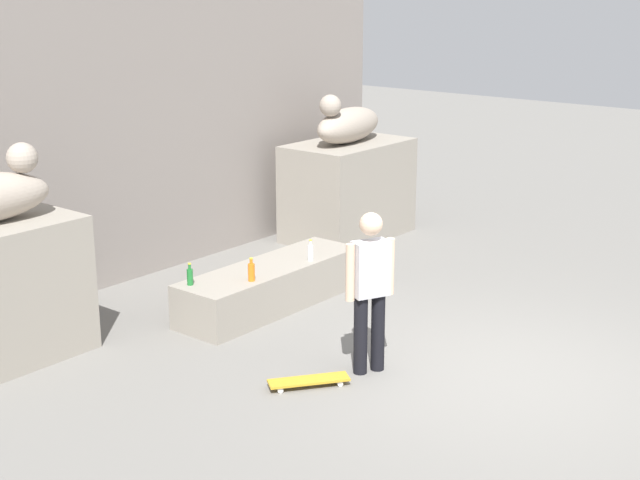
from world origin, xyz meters
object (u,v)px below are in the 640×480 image
Objects in this scene: bottle_clear at (311,252)px; bottle_green at (190,276)px; skater at (370,285)px; bottle_orange at (251,272)px; statue_reclining_right at (347,124)px; skateboard at (309,380)px.

bottle_green is at bearing 163.54° from bottle_clear.
skater reaches higher than bottle_orange.
bottle_green is (-0.33, 2.26, -0.29)m from skater.
skater is 1.85m from bottle_orange.
bottle_orange is at bearing -39.12° from bottle_green.
bottle_orange is at bearing 108.24° from skater.
statue_reclining_right is 6.47× the size of bottle_green.
skater is 2.19× the size of skateboard.
bottle_clear is (1.24, 1.80, -0.29)m from skater.
bottle_green reaches higher than skateboard.
skater is 6.49× the size of bottle_green.
statue_reclining_right reaches higher than bottle_green.
statue_reclining_right is 6.29× the size of bottle_clear.
skater reaches higher than bottle_green.
bottle_orange is (-3.64, -1.41, -1.12)m from statue_reclining_right.
bottle_green is (-4.18, -0.97, -1.13)m from statue_reclining_right.
skateboard is 2.13m from bottle_green.
skateboard is (-0.67, 0.24, -0.86)m from skater.
statue_reclining_right reaches higher than bottle_clear.
bottle_clear is 1.03m from bottle_orange.
skater is at bearing 31.70° from statue_reclining_right.
statue_reclining_right is 4.06m from bottle_orange.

